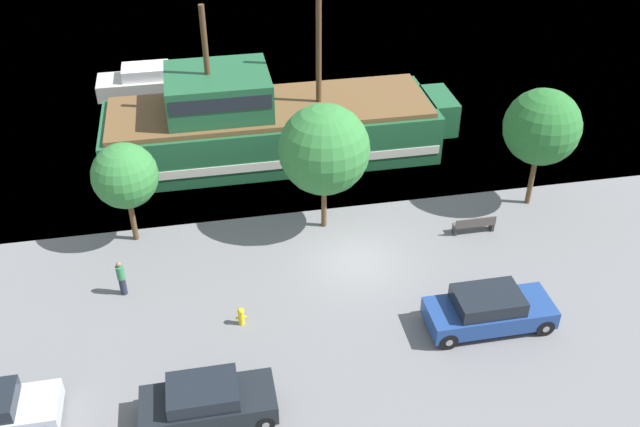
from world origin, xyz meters
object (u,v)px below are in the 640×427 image
at_px(fire_hydrant, 241,316).
at_px(pirate_ship, 266,125).
at_px(parked_car_curb_front, 207,402).
at_px(bench_promenade_east, 474,224).
at_px(moored_boat_dockside, 154,82).
at_px(parked_car_curb_rear, 489,310).
at_px(pedestrian_walking_near, 121,278).

bearing_deg(fire_hydrant, pirate_ship, 78.23).
xyz_separation_m(parked_car_curb_front, bench_promenade_east, (12.24, 8.13, -0.31)).
distance_m(moored_boat_dockside, bench_promenade_east, 22.47).
distance_m(fire_hydrant, bench_promenade_east, 11.44).
relative_size(parked_car_curb_rear, fire_hydrant, 6.20).
distance_m(bench_promenade_east, pedestrian_walking_near, 15.25).
height_order(parked_car_curb_rear, pedestrian_walking_near, pedestrian_walking_near).
xyz_separation_m(parked_car_curb_front, fire_hydrant, (1.49, 4.22, -0.34)).
bearing_deg(parked_car_curb_rear, pedestrian_walking_near, 161.86).
bearing_deg(parked_car_curb_front, bench_promenade_east, 33.59).
bearing_deg(moored_boat_dockside, parked_car_curb_front, -86.18).
xyz_separation_m(bench_promenade_east, pedestrian_walking_near, (-15.19, -1.29, 0.35)).
bearing_deg(pirate_ship, pedestrian_walking_near, -125.41).
xyz_separation_m(parked_car_curb_rear, pedestrian_walking_near, (-13.54, 4.44, 0.01)).
relative_size(parked_car_curb_front, fire_hydrant, 5.70).
bearing_deg(moored_boat_dockside, parked_car_curb_rear, -62.19).
bearing_deg(parked_car_curb_front, fire_hydrant, 70.60).
xyz_separation_m(parked_car_curb_rear, bench_promenade_east, (1.66, 5.73, -0.34)).
bearing_deg(pirate_ship, parked_car_curb_rear, -65.69).
xyz_separation_m(pirate_ship, bench_promenade_east, (8.14, -8.63, -1.31)).
height_order(moored_boat_dockside, parked_car_curb_rear, moored_boat_dockside).
distance_m(moored_boat_dockside, fire_hydrant, 21.75).
bearing_deg(parked_car_curb_rear, parked_car_curb_front, -167.22).
xyz_separation_m(parked_car_curb_front, parked_car_curb_rear, (10.58, 2.40, 0.03)).
bearing_deg(parked_car_curb_front, parked_car_curb_rear, 12.78).
distance_m(moored_boat_dockside, parked_car_curb_rear, 26.37).
height_order(parked_car_curb_rear, bench_promenade_east, parked_car_curb_rear).
distance_m(parked_car_curb_front, fire_hydrant, 4.49).
xyz_separation_m(pirate_ship, parked_car_curb_rear, (6.49, -14.36, -0.97)).
bearing_deg(parked_car_curb_rear, moored_boat_dockside, 117.81).
relative_size(moored_boat_dockside, pedestrian_walking_near, 4.39).
relative_size(fire_hydrant, pedestrian_walking_near, 0.48).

